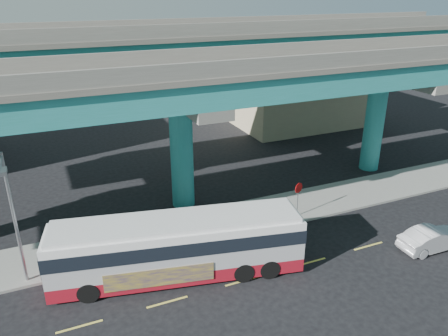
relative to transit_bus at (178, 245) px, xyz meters
name	(u,v)px	position (x,y,z in m)	size (l,w,h in m)	color
ground	(241,278)	(2.80, -1.52, -1.78)	(120.00, 120.00, 0.00)	black
sidewalk	(202,227)	(2.80, 3.98, -1.70)	(70.00, 4.00, 0.15)	gray
lane_markings	(243,281)	(2.80, -1.82, -1.77)	(58.00, 0.12, 0.01)	#D8C64C
viaduct	(178,69)	(2.80, 7.59, 7.36)	(52.00, 12.40, 11.70)	teal
building_beige	(299,90)	(20.80, 21.46, 1.73)	(14.00, 10.23, 7.00)	tan
transit_bus	(178,245)	(0.00, 0.00, 0.00)	(12.89, 5.23, 3.24)	maroon
sedan	(433,239)	(13.85, -3.46, -1.11)	(4.06, 1.54, 1.32)	#B2B2B7
street_lamp	(10,204)	(-7.21, 1.95, 2.88)	(0.50, 2.28, 6.84)	gray
stop_sign	(298,192)	(8.81, 2.66, 0.05)	(0.68, 0.25, 2.35)	gray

